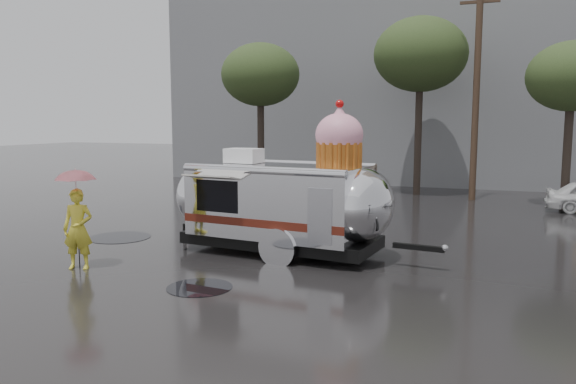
% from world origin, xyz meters
% --- Properties ---
extents(ground, '(120.00, 120.00, 0.00)m').
position_xyz_m(ground, '(0.00, 0.00, 0.00)').
color(ground, black).
rests_on(ground, ground).
extents(puddles, '(6.27, 9.10, 0.01)m').
position_xyz_m(puddles, '(-4.58, 3.55, 0.01)').
color(puddles, black).
rests_on(puddles, ground).
extents(grey_building, '(22.00, 12.00, 13.00)m').
position_xyz_m(grey_building, '(-4.00, 24.00, 6.50)').
color(grey_building, slate).
rests_on(grey_building, ground).
extents(utility_pole, '(1.60, 0.28, 9.00)m').
position_xyz_m(utility_pole, '(2.50, 14.00, 4.62)').
color(utility_pole, '#473323').
rests_on(utility_pole, ground).
extents(tree_left, '(3.64, 3.64, 6.95)m').
position_xyz_m(tree_left, '(-7.00, 13.00, 5.48)').
color(tree_left, '#382D26').
rests_on(tree_left, ground).
extents(tree_mid, '(4.20, 4.20, 8.03)m').
position_xyz_m(tree_mid, '(0.00, 15.00, 6.34)').
color(tree_mid, '#382D26').
rests_on(tree_mid, ground).
extents(tree_right, '(3.36, 3.36, 6.42)m').
position_xyz_m(tree_right, '(6.00, 13.00, 5.06)').
color(tree_right, '#382D26').
rests_on(tree_right, ground).
extents(barricade_row, '(4.30, 0.80, 1.00)m').
position_xyz_m(barricade_row, '(-5.55, 9.96, 0.52)').
color(barricade_row, '#473323').
rests_on(barricade_row, ground).
extents(airstream_trailer, '(7.38, 3.03, 3.99)m').
position_xyz_m(airstream_trailer, '(-1.60, 2.01, 1.40)').
color(airstream_trailer, silver).
rests_on(airstream_trailer, ground).
extents(person_left, '(0.78, 0.64, 1.87)m').
position_xyz_m(person_left, '(-5.48, -1.13, 0.93)').
color(person_left, yellow).
rests_on(person_left, ground).
extents(umbrella_pink, '(1.16, 1.16, 2.34)m').
position_xyz_m(umbrella_pink, '(-5.48, -1.13, 1.94)').
color(umbrella_pink, '#DA7E8A').
rests_on(umbrella_pink, ground).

